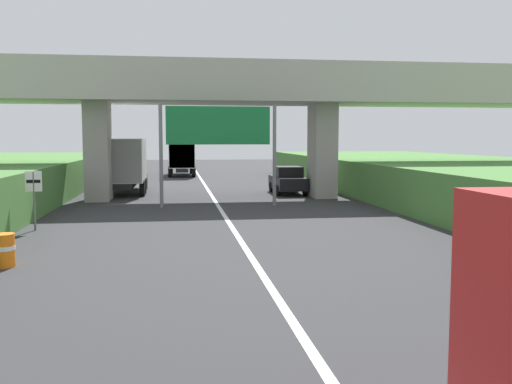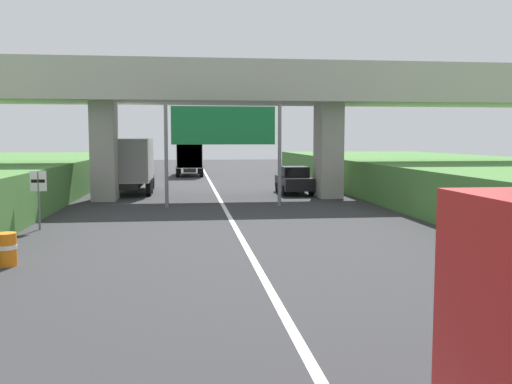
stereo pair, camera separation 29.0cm
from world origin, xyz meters
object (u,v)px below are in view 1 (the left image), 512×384
at_px(speed_limit_sign, 34,191).
at_px(truck_white, 127,163).
at_px(car_black, 288,180).
at_px(construction_barrel_3, 4,250).
at_px(overhead_highway_sign, 218,132).
at_px(truck_blue, 181,155).

height_order(speed_limit_sign, truck_white, truck_white).
bearing_deg(truck_white, car_black, -11.53).
bearing_deg(construction_barrel_3, speed_limit_sign, 96.10).
relative_size(overhead_highway_sign, construction_barrel_3, 6.53).
xyz_separation_m(truck_white, construction_barrel_3, (-1.52, -20.93, -1.47)).
relative_size(truck_white, car_black, 1.78).
distance_m(speed_limit_sign, car_black, 17.57).
xyz_separation_m(speed_limit_sign, construction_barrel_3, (0.67, -6.26, -1.02)).
xyz_separation_m(truck_white, car_black, (10.00, -2.04, -1.08)).
xyz_separation_m(overhead_highway_sign, speed_limit_sign, (-7.40, -6.43, -2.30)).
distance_m(overhead_highway_sign, truck_white, 9.93).
distance_m(truck_white, car_black, 10.26).
bearing_deg(construction_barrel_3, truck_blue, 82.19).
bearing_deg(truck_white, truck_blue, 77.69).
height_order(overhead_highway_sign, truck_blue, overhead_highway_sign).
bearing_deg(overhead_highway_sign, truck_blue, 93.64).
height_order(truck_blue, construction_barrel_3, truck_blue).
height_order(speed_limit_sign, car_black, speed_limit_sign).
bearing_deg(speed_limit_sign, construction_barrel_3, -83.90).
bearing_deg(overhead_highway_sign, car_black, 52.35).
xyz_separation_m(car_black, construction_barrel_3, (-11.52, -18.89, -0.40)).
bearing_deg(truck_blue, speed_limit_sign, -100.53).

